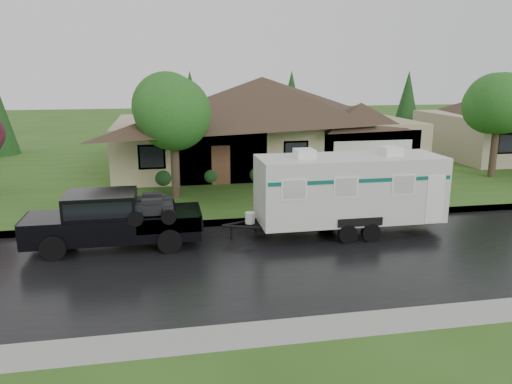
{
  "coord_description": "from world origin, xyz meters",
  "views": [
    {
      "loc": [
        -4.26,
        -17.14,
        6.08
      ],
      "look_at": [
        -0.65,
        2.0,
        1.36
      ],
      "focal_mm": 35.0,
      "sensor_mm": 36.0,
      "label": 1
    }
  ],
  "objects": [
    {
      "name": "ground",
      "position": [
        0.0,
        0.0,
        0.0
      ],
      "size": [
        140.0,
        140.0,
        0.0
      ],
      "primitive_type": "plane",
      "color": "#2E541A",
      "rests_on": "ground"
    },
    {
      "name": "road",
      "position": [
        0.0,
        -2.0,
        0.01
      ],
      "size": [
        140.0,
        8.0,
        0.01
      ],
      "primitive_type": "cube",
      "color": "black",
      "rests_on": "ground"
    },
    {
      "name": "curb",
      "position": [
        0.0,
        2.25,
        0.07
      ],
      "size": [
        140.0,
        0.5,
        0.15
      ],
      "primitive_type": "cube",
      "color": "gray",
      "rests_on": "ground"
    },
    {
      "name": "lawn",
      "position": [
        0.0,
        15.0,
        0.07
      ],
      "size": [
        140.0,
        26.0,
        0.15
      ],
      "primitive_type": "cube",
      "color": "#2E541A",
      "rests_on": "ground"
    },
    {
      "name": "house_main",
      "position": [
        2.29,
        13.84,
        3.59
      ],
      "size": [
        19.44,
        10.8,
        6.9
      ],
      "color": "tan",
      "rests_on": "lawn"
    },
    {
      "name": "tree_left_green",
      "position": [
        -3.71,
        6.62,
        4.3
      ],
      "size": [
        3.62,
        3.62,
        5.99
      ],
      "color": "#382B1E",
      "rests_on": "lawn"
    },
    {
      "name": "tree_right_green",
      "position": [
        14.34,
        8.07,
        4.19
      ],
      "size": [
        3.52,
        3.52,
        5.83
      ],
      "color": "#382B1E",
      "rests_on": "lawn"
    },
    {
      "name": "shrub_row",
      "position": [
        2.0,
        9.3,
        0.65
      ],
      "size": [
        13.6,
        1.0,
        1.0
      ],
      "color": "#143814",
      "rests_on": "lawn"
    },
    {
      "name": "pickup_truck",
      "position": [
        -6.17,
        0.32,
        1.07
      ],
      "size": [
        5.98,
        2.27,
        1.99
      ],
      "color": "black",
      "rests_on": "ground"
    },
    {
      "name": "travel_trailer",
      "position": [
        2.64,
        0.32,
        1.75
      ],
      "size": [
        7.37,
        2.59,
        3.31
      ],
      "color": "silver",
      "rests_on": "ground"
    }
  ]
}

